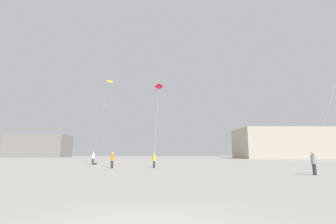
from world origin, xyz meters
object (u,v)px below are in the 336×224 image
object	(u,v)px
kite_amber_diamond	(110,82)
person_in_grey	(314,162)
building_left_hall	(39,146)
kite_crimson_delta	(159,89)
building_centre_hall	(281,144)
person_in_white	(93,157)
building_right_hall	(330,144)
person_in_yellow	(154,160)
handbag_beside_flyer	(95,164)
person_in_orange	(112,159)

from	to	relation	value
kite_amber_diamond	person_in_grey	bearing A→B (deg)	-36.18
building_left_hall	kite_crimson_delta	bearing A→B (deg)	-51.54
building_centre_hall	person_in_white	bearing A→B (deg)	-134.89
kite_amber_diamond	building_left_hall	world-z (taller)	kite_amber_diamond
kite_crimson_delta	kite_amber_diamond	size ratio (longest dim) A/B	0.88
kite_amber_diamond	building_right_hall	world-z (taller)	kite_amber_diamond
person_in_yellow	handbag_beside_flyer	bearing A→B (deg)	174.40
person_in_white	kite_amber_diamond	world-z (taller)	kite_amber_diamond
person_in_yellow	kite_crimson_delta	xyz separation A→B (m)	(0.16, 4.26, 9.20)
building_right_hall	kite_amber_diamond	bearing A→B (deg)	-139.98
kite_crimson_delta	kite_amber_diamond	xyz separation A→B (m)	(-7.05, 1.39, 1.44)
person_in_yellow	kite_amber_diamond	bearing A→B (deg)	175.66
person_in_yellow	building_right_hall	world-z (taller)	building_right_hall
person_in_white	building_right_hall	size ratio (longest dim) A/B	0.07
person_in_grey	kite_amber_diamond	world-z (taller)	kite_amber_diamond
kite_amber_diamond	handbag_beside_flyer	size ratio (longest dim) A/B	33.29
person_in_yellow	handbag_beside_flyer	distance (m)	11.87
person_in_grey	person_in_yellow	world-z (taller)	person_in_grey
person_in_grey	building_left_hall	xyz separation A→B (m)	(-65.85, 80.14, 3.63)
person_in_yellow	kite_crimson_delta	distance (m)	10.14
kite_amber_diamond	building_centre_hall	distance (m)	65.31
kite_amber_diamond	building_left_hall	distance (m)	80.94
person_in_white	person_in_yellow	world-z (taller)	person_in_white
building_left_hall	person_in_orange	bearing A→B (deg)	-55.97
kite_amber_diamond	person_in_yellow	bearing A→B (deg)	-39.36
building_centre_hall	person_in_yellow	bearing A→B (deg)	-124.28
person_in_yellow	person_in_orange	world-z (taller)	person_in_orange
person_in_yellow	building_centre_hall	xyz separation A→B (m)	(36.69, 53.82, 3.87)
person_in_orange	kite_crimson_delta	xyz separation A→B (m)	(4.60, 5.04, 9.14)
person_in_orange	building_left_hall	xyz separation A→B (m)	(-48.87, 72.37, 3.63)
handbag_beside_flyer	kite_amber_diamond	bearing A→B (deg)	-44.44
person_in_white	kite_crimson_delta	size ratio (longest dim) A/B	0.19
building_centre_hall	handbag_beside_flyer	distance (m)	65.07
kite_crimson_delta	building_left_hall	bearing A→B (deg)	128.46
person_in_yellow	building_right_hall	distance (m)	79.34
kite_crimson_delta	person_in_yellow	bearing A→B (deg)	-92.17
kite_amber_diamond	building_right_hall	bearing A→B (deg)	40.02
kite_amber_diamond	building_right_hall	xyz separation A→B (m)	(61.58, 51.71, -6.87)
person_in_yellow	kite_crimson_delta	world-z (taller)	kite_crimson_delta
kite_crimson_delta	building_right_hall	distance (m)	76.31
person_in_grey	building_left_hall	world-z (taller)	building_left_hall
kite_crimson_delta	handbag_beside_flyer	bearing A→B (deg)	159.30
person_in_grey	handbag_beside_flyer	distance (m)	27.00
person_in_yellow	building_left_hall	bearing A→B (deg)	161.70
person_in_orange	building_centre_hall	distance (m)	68.47
person_in_white	building_centre_hall	bearing A→B (deg)	-39.67
person_in_orange	building_centre_hall	size ratio (longest dim) A/B	0.06
person_in_white	kite_amber_diamond	distance (m)	10.97
building_left_hall	building_centre_hall	world-z (taller)	building_centre_hall
person_in_white	building_centre_hall	size ratio (longest dim) A/B	0.06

